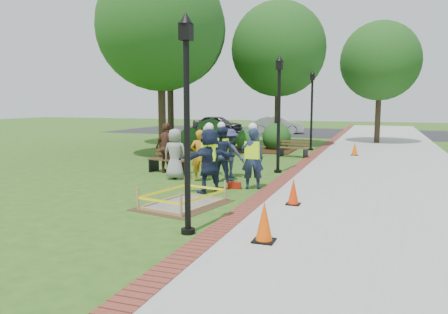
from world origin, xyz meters
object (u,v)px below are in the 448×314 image
(wet_concrete_pad, at_px, (183,196))
(cone_front, at_px, (264,223))
(bench_near, at_px, (169,166))
(hivis_worker_c, at_px, (221,152))
(hivis_worker_b, at_px, (252,157))
(hivis_worker_a, at_px, (209,158))
(lamp_near, at_px, (187,108))

(wet_concrete_pad, bearing_deg, cone_front, -39.23)
(bench_near, relative_size, hivis_worker_c, 0.85)
(hivis_worker_b, relative_size, hivis_worker_c, 1.02)
(bench_near, bearing_deg, wet_concrete_pad, -58.97)
(bench_near, bearing_deg, hivis_worker_a, -45.42)
(cone_front, relative_size, hivis_worker_a, 0.39)
(hivis_worker_b, bearing_deg, hivis_worker_a, -137.86)
(cone_front, height_order, hivis_worker_b, hivis_worker_b)
(cone_front, xyz_separation_m, hivis_worker_c, (-2.90, 5.62, 0.59))
(cone_front, bearing_deg, lamp_near, 178.62)
(wet_concrete_pad, xyz_separation_m, hivis_worker_b, (1.05, 2.62, 0.74))
(cone_front, xyz_separation_m, hivis_worker_a, (-2.63, 3.86, 0.61))
(hivis_worker_a, height_order, hivis_worker_b, hivis_worker_a)
(wet_concrete_pad, xyz_separation_m, lamp_near, (1.09, -2.13, 2.25))
(hivis_worker_b, bearing_deg, cone_front, -71.43)
(wet_concrete_pad, height_order, hivis_worker_c, hivis_worker_c)
(hivis_worker_a, bearing_deg, hivis_worker_b, 42.14)
(cone_front, distance_m, hivis_worker_a, 4.71)
(lamp_near, bearing_deg, wet_concrete_pad, 117.19)
(bench_near, relative_size, hivis_worker_a, 0.82)
(lamp_near, relative_size, hivis_worker_c, 2.18)
(bench_near, height_order, cone_front, bench_near)
(cone_front, bearing_deg, wet_concrete_pad, 140.77)
(wet_concrete_pad, bearing_deg, hivis_worker_c, 94.03)
(hivis_worker_a, bearing_deg, lamp_near, -74.47)
(lamp_near, relative_size, hivis_worker_b, 2.15)
(lamp_near, height_order, hivis_worker_b, lamp_near)
(bench_near, height_order, hivis_worker_a, hivis_worker_a)
(hivis_worker_b, bearing_deg, lamp_near, -89.45)
(bench_near, xyz_separation_m, hivis_worker_c, (2.42, -0.99, 0.69))
(wet_concrete_pad, xyz_separation_m, hivis_worker_c, (-0.24, 3.45, 0.73))
(wet_concrete_pad, bearing_deg, hivis_worker_b, 68.13)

